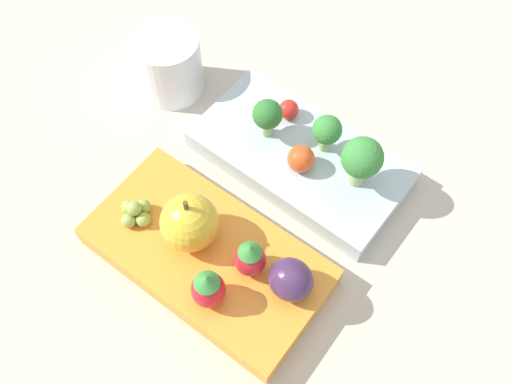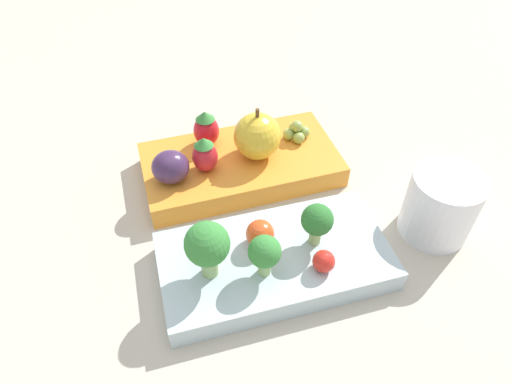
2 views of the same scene
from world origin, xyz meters
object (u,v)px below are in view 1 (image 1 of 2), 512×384
Objects in this scene: bento_box_savoury at (300,158)px; broccoli_floret_2 at (362,159)px; bento_box_fruit at (207,256)px; apple at (190,222)px; broccoli_floret_0 at (267,115)px; cherry_tomato_0 at (289,109)px; grape_cluster at (136,212)px; strawberry_1 at (208,288)px; drinking_cup at (170,65)px; broccoli_floret_1 at (327,131)px; cherry_tomato_1 at (301,159)px; strawberry_0 at (250,258)px; plum at (291,280)px.

broccoli_floret_2 is at bearing 6.64° from bento_box_savoury.
apple is at bearing 173.72° from bento_box_fruit.
cherry_tomato_0 is at bearing 85.25° from broccoli_floret_0.
grape_cluster is at bearing -128.35° from broccoli_floret_2.
strawberry_1 and drinking_cup have the same top height.
broccoli_floret_1 is 0.16m from apple.
cherry_tomato_0 is 0.63× the size of grape_cluster.
bento_box_savoury is at bearing 3.40° from drinking_cup.
cherry_tomato_1 is at bearing 60.97° from grape_cluster.
strawberry_0 is (0.04, 0.01, 0.03)m from bento_box_fruit.
broccoli_floret_0 is 0.04m from cherry_tomato_0.
broccoli_floret_2 is 2.91× the size of cherry_tomato_0.
broccoli_floret_0 is 1.07× the size of strawberry_0.
broccoli_floret_0 is at bearing 2.32° from drinking_cup.
broccoli_floret_2 is 0.24m from drinking_cup.
bento_box_fruit is 0.08m from grape_cluster.
strawberry_0 is 0.25m from drinking_cup.
strawberry_0 is 0.60× the size of drinking_cup.
apple is (0.02, -0.14, -0.00)m from broccoli_floret_0.
cherry_tomato_1 is (-0.05, -0.02, -0.02)m from broccoli_floret_2.
bento_box_savoury is 0.05m from broccoli_floret_1.
broccoli_floret_2 is 0.17m from apple.
apple is (0.02, -0.17, 0.02)m from cherry_tomato_0.
strawberry_0 is at bearing 78.99° from strawberry_1.
broccoli_floret_2 is 0.11m from cherry_tomato_0.
strawberry_1 is (0.03, -0.16, 0.01)m from cherry_tomato_1.
grape_cluster is at bearing -55.03° from drinking_cup.
bento_box_savoury is 10.62× the size of cherry_tomato_0.
broccoli_floret_2 is at bearing -13.43° from broccoli_floret_1.
cherry_tomato_0 is 0.46× the size of strawberry_1.
broccoli_floret_0 is 1.39× the size of grape_cluster.
strawberry_1 is (0.04, -0.17, 0.04)m from bento_box_savoury.
plum reaches higher than bento_box_fruit.
bento_box_savoury is 0.15m from apple.
broccoli_floret_0 is at bearing 114.33° from strawberry_1.
bento_box_fruit is at bearing -111.82° from broccoli_floret_2.
grape_cluster is 0.18m from drinking_cup.
bento_box_savoury is at bearing -129.43° from broccoli_floret_1.
broccoli_floret_0 is 0.06m from broccoli_floret_1.
strawberry_0 is at bearing 9.94° from apple.
apple reaches higher than broccoli_floret_1.
drinking_cup reaches higher than strawberry_0.
broccoli_floret_0 is at bearing 107.37° from bento_box_fruit.
drinking_cup reaches higher than cherry_tomato_0.
cherry_tomato_1 is (0.01, -0.02, 0.03)m from bento_box_savoury.
broccoli_floret_0 is at bearing 124.21° from strawberry_0.
bento_box_fruit is at bearing 136.95° from strawberry_1.
cherry_tomato_0 is 0.52× the size of plum.
cherry_tomato_0 is 0.17m from apple.
bento_box_savoury is 3.66× the size of broccoli_floret_2.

